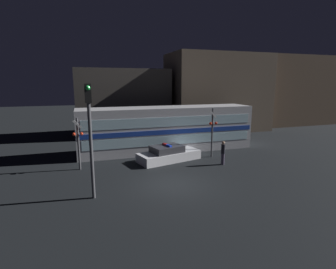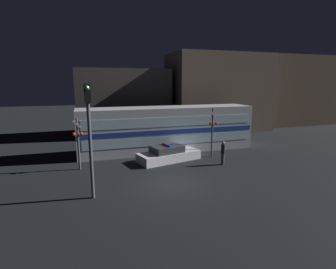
# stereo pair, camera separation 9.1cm
# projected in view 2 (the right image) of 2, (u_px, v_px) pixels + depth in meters

# --- Properties ---
(ground_plane) EXTENTS (120.00, 120.00, 0.00)m
(ground_plane) POSITION_uv_depth(u_px,v_px,m) (173.00, 184.00, 15.18)
(ground_plane) COLOR black
(train) EXTENTS (14.87, 2.95, 3.76)m
(train) POSITION_uv_depth(u_px,v_px,m) (167.00, 129.00, 22.52)
(train) COLOR silver
(train) RESTS_ON ground_plane
(police_car) EXTENTS (5.01, 2.89, 1.28)m
(police_car) POSITION_uv_depth(u_px,v_px,m) (168.00, 154.00, 19.71)
(police_car) COLOR silver
(police_car) RESTS_ON ground_plane
(pedestrian) EXTENTS (0.29, 0.29, 1.71)m
(pedestrian) POSITION_uv_depth(u_px,v_px,m) (223.00, 153.00, 18.63)
(pedestrian) COLOR #3F384C
(pedestrian) RESTS_ON ground_plane
(crossing_signal_near) EXTENTS (0.69, 0.31, 3.87)m
(crossing_signal_near) POSITION_uv_depth(u_px,v_px,m) (212.00, 131.00, 20.34)
(crossing_signal_near) COLOR #4C4C51
(crossing_signal_near) RESTS_ON ground_plane
(crossing_signal_far) EXTENTS (0.69, 0.31, 3.53)m
(crossing_signal_far) POSITION_uv_depth(u_px,v_px,m) (78.00, 141.00, 17.37)
(crossing_signal_far) COLOR #4C4C51
(crossing_signal_far) RESTS_ON ground_plane
(traffic_light_corner) EXTENTS (0.30, 0.46, 5.73)m
(traffic_light_corner) POSITION_uv_depth(u_px,v_px,m) (89.00, 129.00, 12.67)
(traffic_light_corner) COLOR #4C4C51
(traffic_light_corner) RESTS_ON ground_plane
(building_left) EXTENTS (10.08, 5.26, 7.25)m
(building_left) POSITION_uv_depth(u_px,v_px,m) (123.00, 102.00, 29.68)
(building_left) COLOR #47423D
(building_left) RESTS_ON ground_plane
(building_center) EXTENTS (11.90, 6.37, 9.18)m
(building_center) POSITION_uv_depth(u_px,v_px,m) (218.00, 93.00, 32.20)
(building_center) COLOR brown
(building_center) RESTS_ON ground_plane
(building_right) EXTENTS (11.69, 6.90, 9.38)m
(building_right) POSITION_uv_depth(u_px,v_px,m) (291.00, 91.00, 37.78)
(building_right) COLOR brown
(building_right) RESTS_ON ground_plane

